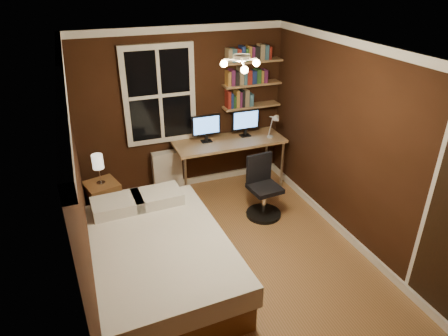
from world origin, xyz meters
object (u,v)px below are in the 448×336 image
object	(u,v)px
bed	(156,260)
monitor_left	(206,128)
nightstand	(104,199)
monitor_right	(245,123)
bedside_lamp	(99,169)
office_chair	(263,194)
desk	(229,144)
desk_lamp	(273,126)
radiator	(167,172)

from	to	relation	value
bed	monitor_left	distance (m)	2.34
nightstand	monitor_right	distance (m)	2.42
bedside_lamp	office_chair	size ratio (longest dim) A/B	0.48
bed	nightstand	bearing A→B (deg)	101.64
desk	bedside_lamp	bearing A→B (deg)	-175.62
desk_lamp	bed	bearing A→B (deg)	-144.63
bed	desk_lamp	xyz separation A→B (m)	(2.22, 1.58, 0.73)
bed	monitor_left	xyz separation A→B (m)	(1.23, 1.85, 0.72)
monitor_right	office_chair	world-z (taller)	monitor_right
bedside_lamp	monitor_right	bearing A→B (deg)	5.95
bedside_lamp	bed	bearing A→B (deg)	-75.97
bed	radiator	world-z (taller)	bed
nightstand	bedside_lamp	distance (m)	0.48
desk	monitor_left	world-z (taller)	monitor_left
bedside_lamp	monitor_right	xyz separation A→B (m)	(2.28, 0.24, 0.28)
radiator	monitor_right	world-z (taller)	monitor_right
bed	nightstand	world-z (taller)	bed
nightstand	desk_lamp	xyz separation A→B (m)	(2.62, -0.04, 0.77)
radiator	monitor_left	bearing A→B (deg)	-12.64
bed	monitor_right	world-z (taller)	monitor_right
monitor_left	desk_lamp	bearing A→B (deg)	-15.41
bedside_lamp	office_chair	xyz separation A→B (m)	(2.13, -0.77, -0.41)
radiator	office_chair	distance (m)	1.59
monitor_left	monitor_right	world-z (taller)	same
bed	bedside_lamp	bearing A→B (deg)	101.64
bedside_lamp	monitor_right	world-z (taller)	monitor_right
bedside_lamp	monitor_right	size ratio (longest dim) A/B	0.97
bed	bedside_lamp	xyz separation A→B (m)	(-0.40, 1.61, 0.44)
desk	desk_lamp	size ratio (longest dim) A/B	3.90
monitor_right	office_chair	bearing A→B (deg)	-98.57
office_chair	desk	bearing A→B (deg)	93.75
desk	monitor_right	bearing A→B (deg)	15.82
monitor_right	desk_lamp	world-z (taller)	desk_lamp
radiator	office_chair	size ratio (longest dim) A/B	0.75
bed	nightstand	size ratio (longest dim) A/B	4.11
radiator	monitor_right	bearing A→B (deg)	-6.21
monitor_left	monitor_right	xyz separation A→B (m)	(0.65, 0.00, 0.00)
bedside_lamp	monitor_left	world-z (taller)	monitor_left
nightstand	radiator	world-z (taller)	radiator
desk	office_chair	size ratio (longest dim) A/B	1.90
bed	bedside_lamp	world-z (taller)	bedside_lamp
bedside_lamp	radiator	world-z (taller)	bedside_lamp
radiator	monitor_right	distance (m)	1.44
desk_lamp	office_chair	xyz separation A→B (m)	(-0.50, -0.74, -0.70)
nightstand	monitor_left	world-z (taller)	monitor_left
desk	desk_lamp	bearing A→B (deg)	-16.16
bedside_lamp	radiator	size ratio (longest dim) A/B	0.64
monitor_left	office_chair	xyz separation A→B (m)	(0.50, -1.01, -0.70)
monitor_left	bed	bearing A→B (deg)	-123.58
monitor_right	desk	bearing A→B (deg)	-164.18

